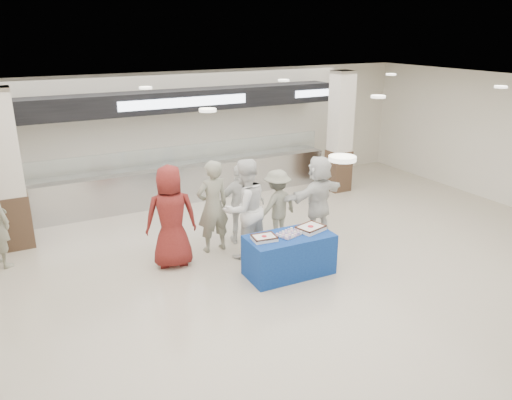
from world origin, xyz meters
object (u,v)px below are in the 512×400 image
sheet_cake_right (311,228)px  civilian_maroon (171,217)px  chef_short (241,204)px  soldier_b (277,206)px  civilian_white (318,197)px  display_table (289,255)px  cupcake_tray (289,234)px  soldier_a (213,206)px  chef_tall (245,209)px  sheet_cake_left (264,238)px

sheet_cake_right → civilian_maroon: bearing=149.2°
chef_short → soldier_b: 0.75m
soldier_b → civilian_white: size_ratio=0.86×
sheet_cake_right → civilian_maroon: size_ratio=0.29×
display_table → civilian_maroon: bearing=144.1°
cupcake_tray → civilian_maroon: civilian_maroon is taller
cupcake_tray → soldier_b: soldier_b is taller
soldier_a → civilian_white: (2.22, -0.40, -0.04)m
civilian_maroon → chef_short: 1.65m
sheet_cake_right → chef_tall: size_ratio=0.29×
display_table → cupcake_tray: bearing=110.3°
sheet_cake_left → chef_tall: chef_tall is taller
sheet_cake_left → chef_short: chef_short is taller
civilian_maroon → chef_short: bearing=-155.2°
display_table → civilian_maroon: 2.26m
sheet_cake_right → chef_short: 1.76m
cupcake_tray → soldier_a: (-0.79, 1.57, 0.15)m
display_table → sheet_cake_left: sheet_cake_left is taller
sheet_cake_left → chef_short: size_ratio=0.27×
sheet_cake_left → civilian_white: bearing=30.8°
soldier_a → chef_tall: chef_tall is taller
chef_tall → chef_short: chef_tall is taller
chef_tall → display_table: bearing=97.5°
soldier_a → chef_short: (0.67, 0.11, -0.10)m
chef_tall → civilian_white: chef_tall is taller
cupcake_tray → chef_tall: 1.13m
display_table → cupcake_tray: 0.41m
soldier_a → sheet_cake_left: bearing=98.1°
soldier_a → civilian_white: size_ratio=1.05×
soldier_b → soldier_a: bearing=-19.2°
display_table → chef_tall: size_ratio=0.80×
civilian_maroon → chef_tall: (1.37, -0.26, 0.01)m
display_table → sheet_cake_right: (0.46, 0.02, 0.42)m
civilian_maroon → soldier_a: size_ratio=1.04×
soldier_a → civilian_white: 2.26m
cupcake_tray → soldier_b: 1.54m
chef_tall → sheet_cake_left: bearing=71.4°
civilian_white → sheet_cake_right: bearing=37.4°
chef_tall → civilian_white: size_ratio=1.10×
display_table → chef_short: (-0.13, 1.69, 0.46)m
sheet_cake_right → civilian_white: civilian_white is taller
cupcake_tray → chef_tall: (-0.35, 1.05, 0.19)m
civilian_maroon → chef_short: civilian_maroon is taller
display_table → soldier_a: soldier_a is taller
display_table → civilian_white: civilian_white is taller
chef_tall → civilian_white: 1.79m
soldier_a → chef_tall: bearing=127.2°
sheet_cake_right → chef_tall: 1.33m
sheet_cake_right → cupcake_tray: size_ratio=1.26×
sheet_cake_left → soldier_a: 1.57m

